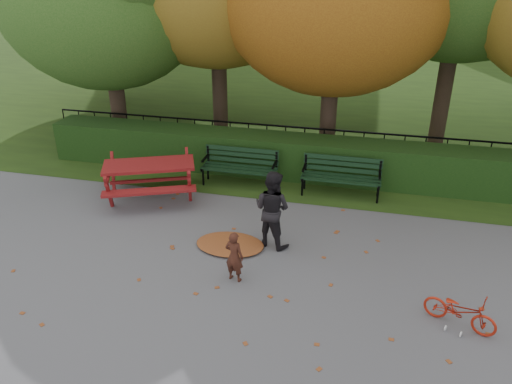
% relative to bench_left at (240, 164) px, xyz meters
% --- Properties ---
extents(ground, '(90.00, 90.00, 0.00)m').
position_rel_bench_left_xyz_m(ground, '(1.30, -3.70, -0.52)').
color(ground, slate).
rests_on(ground, ground).
extents(grass_strip, '(90.00, 90.00, 0.00)m').
position_rel_bench_left_xyz_m(grass_strip, '(1.30, 10.30, -0.51)').
color(grass_strip, '#203611').
rests_on(grass_strip, ground).
extents(hedge, '(13.00, 0.90, 1.00)m').
position_rel_bench_left_xyz_m(hedge, '(1.30, 0.80, -0.02)').
color(hedge, black).
rests_on(hedge, ground).
extents(iron_fence, '(14.00, 0.04, 1.02)m').
position_rel_bench_left_xyz_m(iron_fence, '(1.30, 1.60, 0.02)').
color(iron_fence, black).
rests_on(iron_fence, ground).
extents(bench_left, '(1.80, 0.57, 0.88)m').
position_rel_bench_left_xyz_m(bench_left, '(0.00, 0.00, 0.00)').
color(bench_left, black).
rests_on(bench_left, ground).
extents(bench_right, '(1.80, 0.57, 0.88)m').
position_rel_bench_left_xyz_m(bench_right, '(2.40, 0.00, 0.00)').
color(bench_right, black).
rests_on(bench_right, ground).
extents(picnic_table, '(2.45, 2.25, 0.97)m').
position_rel_bench_left_xyz_m(picnic_table, '(-1.78, -1.20, 0.14)').
color(picnic_table, maroon).
rests_on(picnic_table, ground).
extents(leaf_pile, '(1.48, 1.16, 0.09)m').
position_rel_bench_left_xyz_m(leaf_pile, '(0.54, -2.78, -0.47)').
color(leaf_pile, brown).
rests_on(leaf_pile, ground).
extents(leaf_scatter, '(9.00, 5.70, 0.01)m').
position_rel_bench_left_xyz_m(leaf_scatter, '(1.30, -3.40, -0.51)').
color(leaf_scatter, brown).
rests_on(leaf_scatter, ground).
extents(child, '(0.39, 0.30, 0.94)m').
position_rel_bench_left_xyz_m(child, '(0.91, -3.78, -0.05)').
color(child, '#411F15').
rests_on(child, ground).
extents(adult, '(0.90, 0.81, 1.52)m').
position_rel_bench_left_xyz_m(adult, '(1.29, -2.49, 0.24)').
color(adult, black).
rests_on(adult, ground).
extents(bicycle, '(1.14, 0.76, 0.57)m').
position_rel_bench_left_xyz_m(bicycle, '(4.52, -4.13, -0.24)').
color(bicycle, '#B02210').
rests_on(bicycle, ground).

